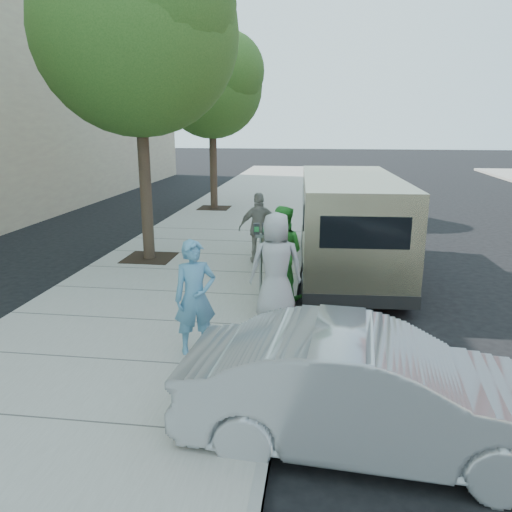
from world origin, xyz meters
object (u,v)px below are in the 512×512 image
parking_meter (261,242)px  person_officer (195,297)px  person_green_shirt (281,253)px  person_gray_shirt (276,266)px  person_striped_polo (260,228)px  tree_far (213,82)px  tree_near (138,24)px  sedan (370,391)px  van (348,223)px

parking_meter → person_officer: bearing=-110.3°
person_green_shirt → person_gray_shirt: person_gray_shirt is taller
person_striped_polo → tree_far: bearing=-83.6°
person_gray_shirt → person_officer: bearing=43.8°
tree_far → parking_meter: (3.03, -9.76, -3.73)m
tree_near → person_striped_polo: 5.31m
person_gray_shirt → sedan: bearing=100.5°
van → person_striped_polo: bearing=174.7°
tree_near → person_green_shirt: bearing=-35.5°
tree_far → tree_near: bearing=-90.0°
person_striped_polo → van: bearing=164.2°
van → person_striped_polo: size_ratio=3.66×
tree_near → parking_meter: (3.03, -2.16, -4.39)m
person_officer → tree_near: bearing=90.1°
sedan → person_striped_polo: 6.98m
tree_near → van: bearing=-1.8°
van → person_green_shirt: bearing=-122.9°
tree_near → tree_far: (-0.00, 7.60, -0.66)m
person_officer → person_striped_polo: size_ratio=0.99×
tree_near → tree_far: 7.63m
tree_far → person_gray_shirt: size_ratio=3.52×
person_striped_polo → tree_near: bearing=-14.4°
tree_far → sedan: size_ratio=1.59×
van → person_gray_shirt: van is taller
sedan → person_striped_polo: size_ratio=2.41×
van → sedan: 6.60m
van → person_officer: bearing=-118.9°
tree_far → person_officer: bearing=-79.1°
person_officer → person_gray_shirt: person_gray_shirt is taller
parking_meter → person_striped_polo: size_ratio=0.82×
person_officer → person_striped_polo: 4.94m
person_striped_polo → sedan: bearing=93.7°
parking_meter → person_gray_shirt: 1.41m
person_striped_polo → person_green_shirt: bearing=93.4°
sedan → person_officer: bearing=57.5°
sedan → person_officer: 2.94m
sedan → person_officer: person_officer is taller
van → parking_meter: bearing=-134.2°
person_officer → person_green_shirt: 2.72m
tree_near → person_striped_polo: (2.73, -0.05, -4.55)m
tree_far → person_striped_polo: (2.73, -7.65, -3.89)m
sedan → person_striped_polo: (-2.03, 6.67, 0.32)m
person_officer → parking_meter: bearing=52.2°
tree_far → person_green_shirt: size_ratio=3.63×
sedan → tree_far: bearing=22.6°
van → sedan: size_ratio=1.52×
person_officer → van: bearing=38.0°
tree_far → sedan: 15.68m
person_officer → person_green_shirt: bearing=42.0°
tree_near → person_officer: bearing=-64.0°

